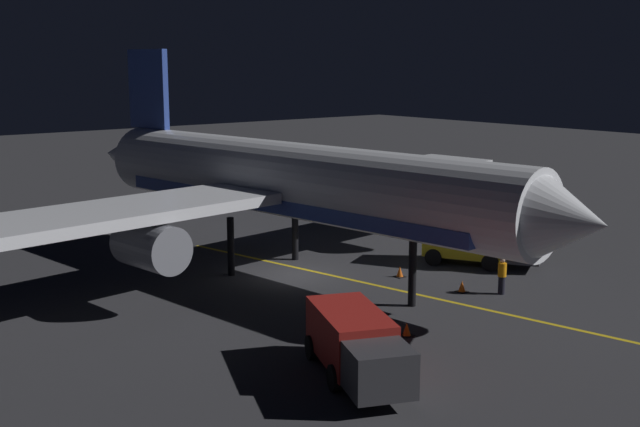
# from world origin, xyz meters

# --- Properties ---
(ground_plane) EXTENTS (180.00, 180.00, 0.20)m
(ground_plane) POSITION_xyz_m (0.00, 0.00, -0.10)
(ground_plane) COLOR #2F2F33
(apron_guide_stripe) EXTENTS (5.14, 25.97, 0.01)m
(apron_guide_stripe) POSITION_xyz_m (-1.93, 4.00, 0.00)
(apron_guide_stripe) COLOR gold
(apron_guide_stripe) RESTS_ON ground_plane
(airliner) EXTENTS (33.39, 33.91, 11.44)m
(airliner) POSITION_xyz_m (0.07, -0.56, 4.68)
(airliner) COLOR white
(airliner) RESTS_ON ground_plane
(baggage_truck) EXTENTS (4.30, 6.34, 2.22)m
(baggage_truck) POSITION_xyz_m (6.52, 12.04, 1.17)
(baggage_truck) COLOR maroon
(baggage_truck) RESTS_ON ground_plane
(catering_truck) EXTENTS (4.73, 6.35, 2.65)m
(catering_truck) POSITION_xyz_m (-8.82, 4.39, 1.34)
(catering_truck) COLOR gold
(catering_truck) RESTS_ON ground_plane
(ground_crew_worker) EXTENTS (0.40, 0.40, 1.74)m
(ground_crew_worker) POSITION_xyz_m (-5.48, 8.74, 0.89)
(ground_crew_worker) COLOR black
(ground_crew_worker) RESTS_ON ground_plane
(traffic_cone_near_left) EXTENTS (0.50, 0.50, 0.55)m
(traffic_cone_near_left) POSITION_xyz_m (2.09, 10.07, 0.25)
(traffic_cone_near_left) COLOR #EA590F
(traffic_cone_near_left) RESTS_ON ground_plane
(traffic_cone_near_right) EXTENTS (0.50, 0.50, 0.55)m
(traffic_cone_near_right) POSITION_xyz_m (-4.31, 7.35, 0.25)
(traffic_cone_near_right) COLOR #EA590F
(traffic_cone_near_right) RESTS_ON ground_plane
(traffic_cone_under_wing) EXTENTS (0.50, 0.50, 0.55)m
(traffic_cone_under_wing) POSITION_xyz_m (-3.90, 3.59, 0.25)
(traffic_cone_under_wing) COLOR #EA590F
(traffic_cone_under_wing) RESTS_ON ground_plane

